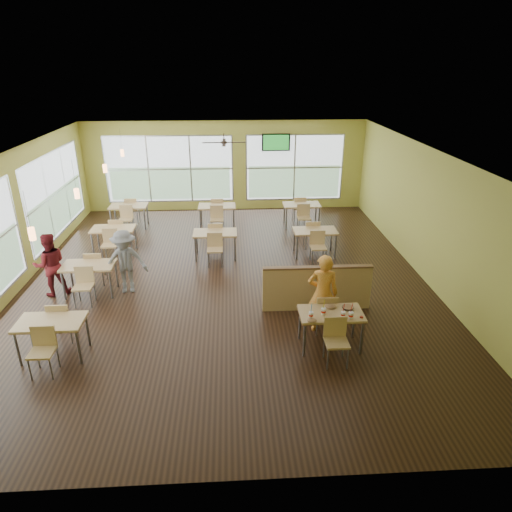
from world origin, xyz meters
The scene contains 20 objects.
room centered at (0.00, 0.00, 1.60)m, with size 12.00×12.04×3.20m.
window_bays centered at (-2.65, 3.08, 1.48)m, with size 9.24×10.24×2.38m.
main_table centered at (2.00, -3.00, 0.63)m, with size 1.22×1.52×0.87m.
half_wall_divider centered at (2.00, -1.55, 0.52)m, with size 2.40×0.14×1.04m.
dining_tables centered at (-1.05, 1.71, 0.63)m, with size 6.92×8.72×0.87m.
pendant_lights centered at (-3.20, 0.68, 2.45)m, with size 0.11×7.31×0.86m.
ceiling_fan centered at (0.00, 3.00, 2.95)m, with size 1.25×1.25×0.29m.
tv_backwall centered at (1.80, 5.90, 2.45)m, with size 1.00×0.07×0.60m.
man_plaid centered at (1.94, -2.42, 0.84)m, with size 0.62×0.40×1.69m, color #D06417.
patron_maroon centered at (-4.07, -0.49, 0.76)m, with size 0.74×0.58×1.53m, color #5B1216.
patron_grey centered at (-2.36, -0.45, 0.78)m, with size 1.00×0.58×1.55m, color slate.
cup_blue centered at (1.58, -3.17, 0.82)m, with size 0.09×0.09×0.33m.
cup_yellow centered at (1.83, -3.06, 0.82)m, with size 0.10×0.10×0.35m.
cup_red_near centered at (2.18, -3.19, 0.81)m, with size 0.09×0.09×0.32m.
cup_red_far centered at (2.31, -3.23, 0.82)m, with size 0.10×0.10×0.35m.
food_basket centered at (2.34, -2.89, 0.78)m, with size 0.23×0.23×0.05m.
ketchup_cup centered at (2.52, -3.22, 0.76)m, with size 0.06×0.06×0.03m, color #A92715.
wrapper_left centered at (1.58, -3.30, 0.77)m, with size 0.18×0.16×0.04m, color #9A6F4A.
wrapper_mid centered at (2.03, -2.81, 0.78)m, with size 0.22×0.19×0.05m, color #9A6F4A.
wrapper_right centered at (2.16, -3.30, 0.77)m, with size 0.13×0.12×0.03m, color #9A6F4A.
Camera 1 is at (0.14, -10.38, 5.15)m, focal length 32.00 mm.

